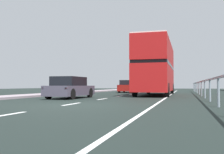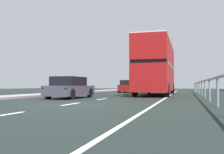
% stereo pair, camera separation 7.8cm
% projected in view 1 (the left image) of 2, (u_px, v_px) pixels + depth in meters
% --- Properties ---
extents(ground_plane, '(75.38, 120.00, 0.10)m').
position_uv_depth(ground_plane, '(69.00, 106.00, 11.32)').
color(ground_plane, black).
extents(lane_paint_markings, '(3.72, 46.00, 0.01)m').
position_uv_depth(lane_paint_markings, '(149.00, 97.00, 18.68)').
color(lane_paint_markings, silver).
rests_on(lane_paint_markings, ground).
extents(bridge_side_railing, '(0.10, 42.00, 1.16)m').
position_uv_depth(bridge_side_railing, '(203.00, 84.00, 18.42)').
color(bridge_side_railing, '#85929D').
rests_on(bridge_side_railing, ground).
extents(double_decker_bus_red, '(2.61, 10.39, 4.47)m').
position_uv_depth(double_decker_bus_red, '(156.00, 67.00, 22.53)').
color(double_decker_bus_red, '#B11617').
rests_on(double_decker_bus_red, ground).
extents(hatchback_car_near, '(1.86, 4.20, 1.36)m').
position_uv_depth(hatchback_car_near, '(70.00, 88.00, 16.83)').
color(hatchback_car_near, '#4A4555').
rests_on(hatchback_car_near, ground).
extents(sedan_car_ahead, '(1.87, 4.33, 1.41)m').
position_uv_depth(sedan_car_ahead, '(128.00, 87.00, 30.43)').
color(sedan_car_ahead, maroon).
rests_on(sedan_car_ahead, ground).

